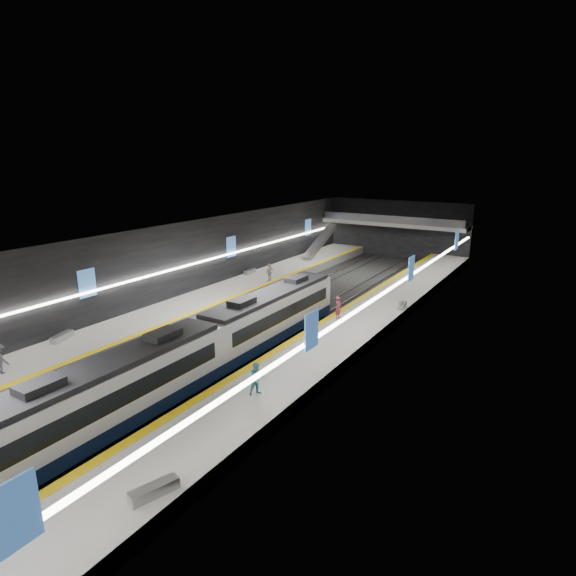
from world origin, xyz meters
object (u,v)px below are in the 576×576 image
Objects in this scene: passenger_right_a at (338,308)px; passenger_left_b at (0,359)px; bench_right_far at (402,305)px; escalator at (320,241)px; bench_right_near at (154,490)px; bench_left_far at (250,272)px; passenger_left_a at (270,272)px; bench_left_near at (62,337)px; train at (208,345)px; passenger_right_b at (257,379)px.

passenger_right_a is 24.23m from passenger_left_b.
passenger_right_a reaches higher than bench_right_far.
passenger_right_a is at bearing -58.72° from escalator.
bench_right_near is at bearing -98.42° from bench_right_far.
bench_left_far is 4.23m from passenger_left_a.
escalator is 15.09m from passenger_left_a.
bench_right_far is (18.66, 20.66, -0.04)m from bench_left_near.
train is 15.70× the size of passenger_left_a.
bench_left_near is at bearing 173.46° from bench_right_near.
bench_left_near is 0.97× the size of bench_right_near.
escalator reaches higher than passenger_left_a.
bench_left_near is 23.80m from bench_left_far.
passenger_right_a is 0.98× the size of passenger_right_b.
passenger_right_b is at bearing -173.11° from passenger_right_a.
bench_left_far is 0.92× the size of bench_right_near.
bench_left_near is 21.26m from passenger_right_a.
train reaches higher than bench_right_far.
passenger_left_b is (-9.76, -8.05, -0.23)m from train.
bench_right_near is at bearing 38.15° from passenger_left_a.
escalator reaches higher than train.
bench_left_far is at bearing 138.05° from bench_right_near.
train is at bearing 34.98° from passenger_left_a.
bench_right_near is 1.21× the size of bench_right_far.
bench_right_near reaches higher than bench_right_far.
passenger_left_a is (3.49, 22.15, 0.72)m from bench_left_near.
passenger_left_b is (-16.40, 2.95, 0.72)m from bench_right_near.
passenger_right_a reaches higher than bench_right_near.
passenger_left_a is at bearing 60.23° from passenger_right_b.
bench_left_near is 1.01× the size of passenger_left_b.
passenger_right_a is 0.97× the size of passenger_left_b.
escalator is 3.98× the size of bench_right_near.
escalator is at bearing -98.40° from passenger_left_b.
passenger_right_a reaches higher than bench_left_near.
bench_left_near is at bearing 3.27° from passenger_left_a.
passenger_right_a is 14.36m from passenger_right_b.
escalator is 25.97m from passenger_right_a.
passenger_left_a is at bearing 64.12° from bench_left_near.
passenger_right_b reaches higher than passenger_left_a.
train is 35.86m from escalator.
bench_right_near is 1.05× the size of passenger_left_a.
passenger_right_b is (1.84, -14.24, 0.02)m from passenger_right_a.
bench_left_far is at bearing -100.99° from passenger_left_a.
escalator reaches higher than bench_right_far.
bench_left_far is 0.95× the size of passenger_left_b.
escalator is 23.71m from bench_right_far.
passenger_right_b reaches higher than bench_right_near.
train is 21.13m from passenger_left_a.
escalator reaches higher than passenger_right_a.
passenger_right_b is at bearing -166.83° from passenger_left_b.
bench_left_near is 5.75m from passenger_left_b.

